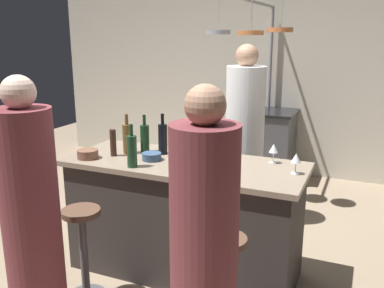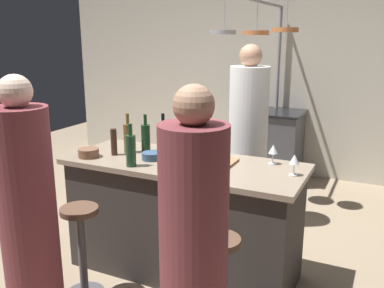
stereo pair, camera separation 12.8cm
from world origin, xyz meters
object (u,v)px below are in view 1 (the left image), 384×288
wine_bottle_green (132,151)px  wine_glass_near_left_guest (274,149)px  cutting_board (215,161)px  mixing_bowl_wooden (88,154)px  wine_bottle_rose (193,141)px  wine_bottle_amber (127,138)px  guest_left (31,221)px  wine_glass_by_chef (296,159)px  wine_bottle_red (145,138)px  guest_right (204,258)px  bar_stool_left (84,250)px  pepper_mill (113,143)px  stove_range (262,144)px  mixing_bowl_blue (152,156)px  wine_bottle_dark (163,138)px  bar_stool_right (224,284)px  chef (244,143)px

wine_bottle_green → wine_glass_near_left_guest: (0.90, 0.49, -0.02)m
cutting_board → mixing_bowl_wooden: size_ratio=2.02×
wine_bottle_rose → wine_bottle_amber: (-0.50, -0.16, 0.01)m
guest_left → wine_bottle_green: (0.26, 0.74, 0.27)m
wine_glass_by_chef → wine_bottle_red: bearing=175.8°
guest_right → bar_stool_left: 1.16m
bar_stool_left → wine_bottle_rose: wine_bottle_rose is taller
wine_bottle_green → mixing_bowl_wooden: (-0.43, 0.05, -0.09)m
pepper_mill → mixing_bowl_wooden: size_ratio=1.32×
stove_range → wine_glass_by_chef: wine_glass_by_chef is taller
wine_bottle_rose → mixing_bowl_wooden: (-0.70, -0.40, -0.08)m
guest_right → pepper_mill: (-1.12, 0.92, 0.26)m
wine_bottle_rose → wine_glass_near_left_guest: bearing=3.5°
guest_right → cutting_board: guest_right is taller
wine_bottle_amber → mixing_bowl_wooden: wine_bottle_amber is taller
wine_bottle_rose → wine_glass_by_chef: bearing=-10.5°
wine_bottle_rose → mixing_bowl_blue: size_ratio=2.09×
guest_left → wine_bottle_dark: (0.30, 1.13, 0.28)m
wine_bottle_dark → mixing_bowl_blue: wine_bottle_dark is taller
bar_stool_right → chef: bearing=102.8°
wine_bottle_rose → mixing_bowl_wooden: wine_bottle_rose is taller
pepper_mill → wine_bottle_green: size_ratio=0.67×
wine_bottle_amber → wine_glass_by_chef: size_ratio=2.17×
bar_stool_right → wine_bottle_amber: wine_bottle_amber is taller
cutting_board → mixing_bowl_wooden: bearing=-162.2°
bar_stool_right → wine_glass_by_chef: bearing=67.5°
guest_left → wine_bottle_green: bearing=70.8°
bar_stool_right → guest_right: size_ratio=0.42×
bar_stool_right → mixing_bowl_wooden: (-1.25, 0.41, 0.56)m
wine_bottle_red → wine_bottle_dark: bearing=-0.0°
cutting_board → wine_glass_by_chef: bearing=-4.8°
wine_glass_by_chef → wine_bottle_green: bearing=-164.7°
wine_bottle_red → mixing_bowl_blue: (0.16, -0.19, -0.09)m
bar_stool_right → wine_bottle_green: bearing=156.5°
chef → mixing_bowl_blue: (-0.40, -1.11, 0.12)m
pepper_mill → wine_bottle_red: 0.26m
chef → mixing_bowl_wooden: (-0.87, -1.26, 0.13)m
bar_stool_left → wine_bottle_rose: bearing=59.7°
wine_bottle_rose → mixing_bowl_blue: wine_bottle_rose is taller
guest_right → mixing_bowl_wooden: 1.50m
stove_range → wine_bottle_red: (-0.40, -2.32, 0.57)m
stove_range → cutting_board: size_ratio=2.78×
wine_glass_by_chef → mixing_bowl_blue: bearing=-174.8°
pepper_mill → wine_glass_by_chef: size_ratio=1.44×
wine_bottle_amber → wine_bottle_green: bearing=-53.2°
guest_left → mixing_bowl_blue: bearing=72.1°
guest_right → mixing_bowl_blue: bearing=130.4°
pepper_mill → wine_bottle_green: bearing=-33.6°
guest_right → mixing_bowl_wooden: (-1.27, 0.78, 0.19)m
wine_bottle_red → wine_bottle_rose: 0.40m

